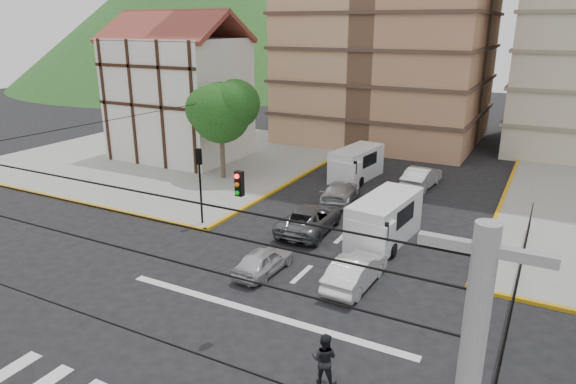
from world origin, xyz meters
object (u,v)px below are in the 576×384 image
Objects in this scene: car_silver_front_left at (264,260)px; pedestrian_crosswalk at (324,359)px; van_right_lane at (383,222)px; van_left_lane at (355,165)px; traffic_light_nw at (200,174)px; car_white_front_right at (355,271)px.

car_silver_front_left is 8.12m from pedestrian_crosswalk.
van_right_lane is 11.71m from van_left_lane.
traffic_light_nw is at bearing -160.83° from van_right_lane.
car_silver_front_left is (1.62, -16.20, -0.53)m from van_left_lane.
traffic_light_nw reaches higher than van_left_lane.
traffic_light_nw is 15.16m from pedestrian_crosswalk.
van_right_lane is at bearing -54.90° from van_left_lane.
traffic_light_nw is 1.22× the size of car_silver_front_left.
car_silver_front_left is 2.01× the size of pedestrian_crosswalk.
car_white_front_right is (0.39, -5.03, -0.50)m from van_right_lane.
van_left_lane is (4.51, 12.75, -1.97)m from traffic_light_nw.
traffic_light_nw is at bearing -102.19° from van_left_lane.
pedestrian_crosswalk is (1.43, -6.63, 0.20)m from car_white_front_right.
van_right_lane is 7.02m from car_silver_front_left.
pedestrian_crosswalk reaches higher than car_white_front_right.
traffic_light_nw is 0.81× the size of van_left_lane.
van_right_lane is at bearing 13.48° from traffic_light_nw.
traffic_light_nw reaches higher than van_right_lane.
van_right_lane is (9.97, 2.39, -1.91)m from traffic_light_nw.
van_left_lane is (-5.46, 10.35, -0.06)m from van_right_lane.
car_white_front_right is at bearing -14.30° from traffic_light_nw.
van_right_lane is 5.07m from car_white_front_right.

